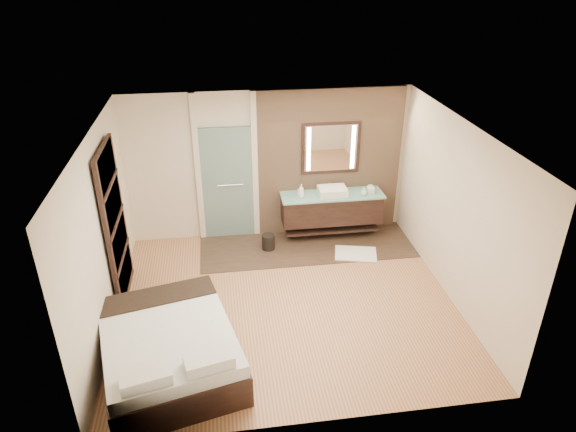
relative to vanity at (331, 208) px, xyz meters
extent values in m
plane|color=#8D5D3B|center=(-1.10, -1.92, -0.58)|extent=(5.00, 5.00, 0.00)
cube|color=#32231B|center=(-0.50, -0.32, -0.57)|extent=(3.80, 1.30, 0.01)
cube|color=#A37B5D|center=(0.00, 0.29, 0.77)|extent=(2.60, 0.08, 2.70)
cube|color=black|center=(0.00, 0.00, -0.01)|extent=(1.80, 0.50, 0.50)
cube|color=black|center=(0.00, 0.00, -0.40)|extent=(1.71, 0.45, 0.04)
cube|color=#93E0CE|center=(0.00, -0.02, 0.27)|extent=(1.85, 0.55, 0.03)
cube|color=white|center=(0.00, -0.02, 0.35)|extent=(0.50, 0.38, 0.13)
cylinder|color=silver|center=(0.00, 0.17, 0.37)|extent=(0.03, 0.03, 0.18)
cylinder|color=silver|center=(0.00, 0.13, 0.45)|extent=(0.02, 0.10, 0.02)
cube|color=black|center=(0.00, 0.24, 1.07)|extent=(1.06, 0.03, 0.96)
cube|color=white|center=(0.00, 0.23, 1.07)|extent=(0.94, 0.01, 0.84)
cube|color=beige|center=(-0.40, 0.22, 1.07)|extent=(0.07, 0.01, 0.80)
cube|color=beige|center=(0.40, 0.22, 1.07)|extent=(0.07, 0.01, 0.80)
cube|color=#A1CCC6|center=(-1.85, 0.28, 0.47)|extent=(0.90, 0.05, 2.10)
cylinder|color=silver|center=(-1.80, 0.23, 0.47)|extent=(0.45, 0.03, 0.03)
cube|color=beige|center=(-2.35, 0.29, 0.77)|extent=(0.10, 0.08, 2.70)
cube|color=beige|center=(-1.35, 0.29, 0.77)|extent=(0.10, 0.08, 2.70)
cube|color=black|center=(-3.53, -1.32, 0.62)|extent=(0.06, 1.20, 2.40)
cube|color=beige|center=(-3.51, -1.32, -0.21)|extent=(0.02, 1.06, 0.52)
cube|color=beige|center=(-3.51, -1.32, 0.38)|extent=(0.02, 1.06, 0.52)
cube|color=beige|center=(-3.51, -1.32, 0.96)|extent=(0.02, 1.06, 0.52)
cube|color=beige|center=(-3.51, -1.32, 1.55)|extent=(0.02, 1.06, 0.52)
cube|color=black|center=(-2.75, -3.07, -0.36)|extent=(1.99, 2.28, 0.43)
cube|color=silver|center=(-2.75, -3.07, -0.06)|extent=(1.93, 2.23, 0.18)
cube|color=black|center=(-2.92, -2.35, 0.03)|extent=(1.59, 0.78, 0.04)
cube|color=silver|center=(-2.91, -3.92, 0.11)|extent=(0.60, 0.41, 0.14)
cube|color=silver|center=(-2.23, -3.76, 0.11)|extent=(0.60, 0.41, 0.14)
cube|color=white|center=(0.30, -0.72, -0.56)|extent=(0.82, 0.66, 0.02)
cylinder|color=black|center=(-1.20, -0.31, -0.44)|extent=(0.30, 0.30, 0.28)
cube|color=silver|center=(0.70, -0.05, 0.33)|extent=(0.13, 0.13, 0.10)
imported|color=white|center=(-0.57, -0.05, 0.40)|extent=(0.10, 0.10, 0.24)
imported|color=#B2B2B2|center=(-0.58, 0.03, 0.37)|extent=(0.10, 0.10, 0.17)
imported|color=silver|center=(0.54, -0.15, 0.36)|extent=(0.12, 0.12, 0.15)
imported|color=white|center=(0.73, 0.08, 0.33)|extent=(0.12, 0.12, 0.09)
camera|label=1|loc=(-1.98, -8.17, 4.16)|focal=32.00mm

